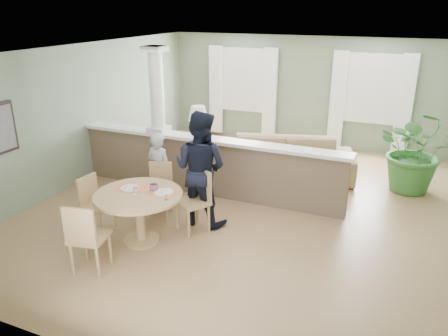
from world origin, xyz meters
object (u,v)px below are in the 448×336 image
at_px(chair_near, 86,235).
at_px(chair_side, 94,202).
at_px(dining_table, 139,204).
at_px(houseplant, 417,150).
at_px(chair_far_man, 197,197).
at_px(chair_far_boy, 160,187).
at_px(sofa, 285,159).
at_px(man_person, 200,168).
at_px(child_person, 160,171).

relative_size(chair_near, chair_side, 1.09).
xyz_separation_m(dining_table, chair_side, (-0.83, -0.02, -0.12)).
distance_m(dining_table, chair_near, 1.00).
height_order(houseplant, chair_far_man, houseplant).
height_order(houseplant, chair_near, houseplant).
bearing_deg(houseplant, chair_far_man, -135.96).
bearing_deg(chair_side, chair_far_boy, -29.05).
bearing_deg(chair_side, sofa, -26.85).
bearing_deg(chair_far_man, man_person, 134.88).
relative_size(houseplant, child_person, 1.17).
bearing_deg(chair_side, child_person, -19.22).
xyz_separation_m(sofa, child_person, (-1.60, -2.28, 0.30)).
relative_size(sofa, child_person, 1.97).
bearing_deg(chair_far_man, dining_table, -98.67).
height_order(chair_far_boy, child_person, child_person).
distance_m(houseplant, chair_far_man, 4.37).
xyz_separation_m(houseplant, child_person, (-4.06, -2.60, -0.12)).
height_order(chair_near, man_person, man_person).
relative_size(sofa, chair_near, 2.73).
distance_m(chair_far_boy, chair_near, 1.89).
xyz_separation_m(chair_far_boy, chair_near, (0.01, -1.89, 0.05)).
relative_size(chair_far_man, chair_near, 0.99).
bearing_deg(chair_far_man, child_person, -172.45).
xyz_separation_m(dining_table, child_person, (-0.32, 1.12, 0.07)).
relative_size(sofa, chair_far_man, 2.76).
distance_m(sofa, houseplant, 2.52).
bearing_deg(man_person, child_person, -8.33).
distance_m(sofa, chair_side, 4.01).
distance_m(chair_far_boy, child_person, 0.31).
bearing_deg(houseplant, dining_table, -135.15).
bearing_deg(sofa, man_person, -122.29).
distance_m(dining_table, chair_side, 0.84).
xyz_separation_m(child_person, man_person, (0.87, -0.18, 0.24)).
xyz_separation_m(chair_side, child_person, (0.51, 1.14, 0.19)).
bearing_deg(sofa, dining_table, -126.40).
bearing_deg(chair_far_boy, chair_far_man, -31.90).
height_order(chair_far_man, man_person, man_person).
xyz_separation_m(sofa, houseplant, (2.46, 0.32, 0.41)).
height_order(dining_table, chair_near, chair_near).
bearing_deg(dining_table, chair_near, -101.12).
xyz_separation_m(chair_far_man, chair_side, (-1.43, -0.70, -0.04)).
height_order(chair_far_boy, chair_far_man, chair_far_man).
xyz_separation_m(houseplant, chair_near, (-3.93, -4.70, -0.26)).
relative_size(chair_far_boy, man_person, 0.49).
xyz_separation_m(chair_far_boy, man_person, (0.76, 0.03, 0.43)).
xyz_separation_m(chair_near, man_person, (0.74, 1.92, 0.38)).
height_order(chair_far_boy, man_person, man_person).
bearing_deg(chair_far_boy, dining_table, -93.76).
bearing_deg(child_person, man_person, 177.54).
relative_size(chair_far_man, child_person, 0.72).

